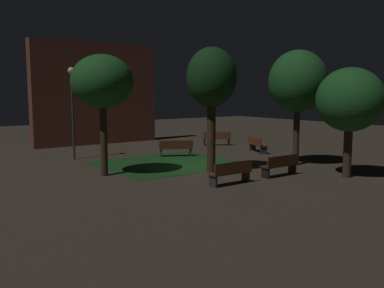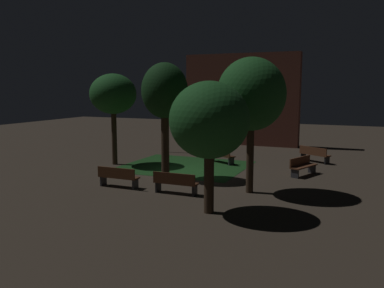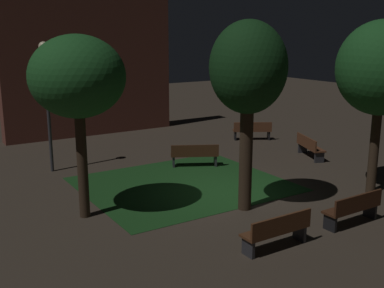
% 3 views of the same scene
% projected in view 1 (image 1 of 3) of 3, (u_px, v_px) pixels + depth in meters
% --- Properties ---
extents(ground_plane, '(60.00, 60.00, 0.00)m').
position_uv_depth(ground_plane, '(197.00, 166.00, 19.54)').
color(ground_plane, '#3D3328').
extents(grass_lawn, '(6.46, 5.65, 0.01)m').
position_uv_depth(grass_lawn, '(169.00, 163.00, 20.25)').
color(grass_lawn, '#194219').
rests_on(grass_lawn, ground).
extents(bench_front_left, '(1.80, 0.48, 0.88)m').
position_uv_depth(bench_front_left, '(231.00, 172.00, 15.50)').
color(bench_front_left, '#512D19').
rests_on(bench_front_left, ground).
extents(bench_by_lamp, '(1.80, 0.49, 0.88)m').
position_uv_depth(bench_by_lamp, '(281.00, 165.00, 17.06)').
color(bench_by_lamp, '#422314').
rests_on(bench_by_lamp, ground).
extents(bench_lawn_edge, '(1.82, 1.26, 0.88)m').
position_uv_depth(bench_lawn_edge, '(176.00, 148.00, 22.32)').
color(bench_lawn_edge, '#422314').
rests_on(bench_lawn_edge, ground).
extents(bench_near_trees, '(1.80, 1.32, 0.88)m').
position_uv_depth(bench_near_trees, '(217.00, 138.00, 27.03)').
color(bench_near_trees, brown).
rests_on(bench_near_trees, ground).
extents(bench_path_side, '(1.11, 1.85, 0.88)m').
position_uv_depth(bench_path_side, '(257.00, 144.00, 23.93)').
color(bench_path_side, brown).
rests_on(bench_path_side, ground).
extents(tree_tall_center, '(2.65, 2.65, 4.41)m').
position_uv_depth(tree_tall_center, '(350.00, 100.00, 16.58)').
color(tree_tall_center, '#38281C').
rests_on(tree_tall_center, ground).
extents(tree_right_canopy, '(2.70, 2.70, 5.38)m').
position_uv_depth(tree_right_canopy, '(298.00, 82.00, 19.32)').
color(tree_right_canopy, '#38281C').
rests_on(tree_right_canopy, ground).
extents(tree_left_canopy, '(2.13, 2.13, 5.33)m').
position_uv_depth(tree_left_canopy, '(212.00, 79.00, 17.63)').
color(tree_left_canopy, '#38281C').
rests_on(tree_left_canopy, ground).
extents(tree_lawn_side, '(2.51, 2.51, 4.95)m').
position_uv_depth(tree_lawn_side, '(102.00, 82.00, 16.80)').
color(tree_lawn_side, '#38281C').
rests_on(tree_lawn_side, ground).
extents(lamp_post_near_wall, '(0.36, 0.36, 4.68)m').
position_uv_depth(lamp_post_near_wall, '(72.00, 97.00, 21.09)').
color(lamp_post_near_wall, '#333338').
rests_on(lamp_post_near_wall, ground).
extents(building_wall_backdrop, '(8.49, 0.80, 6.67)m').
position_uv_depth(building_wall_backdrop, '(96.00, 94.00, 27.59)').
color(building_wall_backdrop, brown).
rests_on(building_wall_backdrop, ground).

